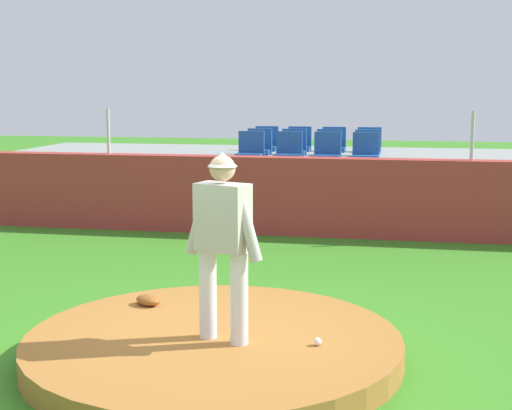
{
  "coord_description": "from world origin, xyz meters",
  "views": [
    {
      "loc": [
        1.65,
        -6.47,
        2.51
      ],
      "look_at": [
        0.0,
        2.12,
        1.13
      ],
      "focal_mm": 52.15,
      "sensor_mm": 36.0,
      "label": 1
    }
  ],
  "objects_px": {
    "fielding_glove": "(148,300)",
    "stadium_chair_10": "(334,144)",
    "stadium_chair_9": "(299,143)",
    "stadium_chair_5": "(294,147)",
    "stadium_chair_2": "(327,151)",
    "stadium_chair_7": "(367,148)",
    "stadium_chair_8": "(266,143)",
    "baseball": "(318,342)",
    "stadium_chair_3": "(366,152)",
    "stadium_chair_11": "(369,144)",
    "stadium_chair_6": "(329,147)",
    "stadium_chair_1": "(289,150)",
    "pitcher": "(223,233)",
    "stadium_chair_4": "(259,146)",
    "stadium_chair_0": "(250,150)"
  },
  "relations": [
    {
      "from": "fielding_glove",
      "to": "stadium_chair_10",
      "type": "distance_m",
      "value": 8.19
    },
    {
      "from": "stadium_chair_9",
      "to": "stadium_chair_5",
      "type": "bearing_deg",
      "value": 90.62
    },
    {
      "from": "stadium_chair_2",
      "to": "stadium_chair_5",
      "type": "xyz_separation_m",
      "value": [
        -0.74,
        0.91,
        0.0
      ]
    },
    {
      "from": "stadium_chair_7",
      "to": "stadium_chair_8",
      "type": "relative_size",
      "value": 1.0
    },
    {
      "from": "baseball",
      "to": "stadium_chair_3",
      "type": "bearing_deg",
      "value": 89.34
    },
    {
      "from": "baseball",
      "to": "stadium_chair_11",
      "type": "bearing_deg",
      "value": 89.53
    },
    {
      "from": "baseball",
      "to": "stadium_chair_7",
      "type": "bearing_deg",
      "value": 89.47
    },
    {
      "from": "stadium_chair_5",
      "to": "stadium_chair_11",
      "type": "bearing_deg",
      "value": -147.78
    },
    {
      "from": "fielding_glove",
      "to": "stadium_chair_6",
      "type": "height_order",
      "value": "stadium_chair_6"
    },
    {
      "from": "stadium_chair_3",
      "to": "stadium_chair_5",
      "type": "relative_size",
      "value": 1.0
    },
    {
      "from": "stadium_chair_1",
      "to": "stadium_chair_5",
      "type": "xyz_separation_m",
      "value": [
        -0.03,
        0.88,
        0.0
      ]
    },
    {
      "from": "stadium_chair_6",
      "to": "stadium_chair_10",
      "type": "bearing_deg",
      "value": -91.32
    },
    {
      "from": "baseball",
      "to": "stadium_chair_3",
      "type": "xyz_separation_m",
      "value": [
        0.08,
        7.14,
        1.11
      ]
    },
    {
      "from": "pitcher",
      "to": "stadium_chair_4",
      "type": "distance_m",
      "value": 8.15
    },
    {
      "from": "stadium_chair_5",
      "to": "stadium_chair_6",
      "type": "relative_size",
      "value": 1.0
    },
    {
      "from": "stadium_chair_6",
      "to": "stadium_chair_7",
      "type": "relative_size",
      "value": 1.0
    },
    {
      "from": "stadium_chair_2",
      "to": "stadium_chair_11",
      "type": "distance_m",
      "value": 1.94
    },
    {
      "from": "pitcher",
      "to": "stadium_chair_3",
      "type": "xyz_separation_m",
      "value": [
        0.94,
        7.17,
        0.14
      ]
    },
    {
      "from": "stadium_chair_0",
      "to": "stadium_chair_11",
      "type": "height_order",
      "value": "same"
    },
    {
      "from": "stadium_chair_7",
      "to": "stadium_chair_8",
      "type": "xyz_separation_m",
      "value": [
        -2.13,
        0.94,
        0.0
      ]
    },
    {
      "from": "fielding_glove",
      "to": "stadium_chair_4",
      "type": "distance_m",
      "value": 7.21
    },
    {
      "from": "stadium_chair_4",
      "to": "stadium_chair_11",
      "type": "distance_m",
      "value": 2.3
    },
    {
      "from": "fielding_glove",
      "to": "stadium_chair_4",
      "type": "bearing_deg",
      "value": -60.67
    },
    {
      "from": "stadium_chair_2",
      "to": "stadium_chair_10",
      "type": "relative_size",
      "value": 1.0
    },
    {
      "from": "stadium_chair_5",
      "to": "stadium_chair_9",
      "type": "distance_m",
      "value": 0.92
    },
    {
      "from": "stadium_chair_5",
      "to": "stadium_chair_9",
      "type": "height_order",
      "value": "same"
    },
    {
      "from": "stadium_chair_3",
      "to": "stadium_chair_10",
      "type": "height_order",
      "value": "same"
    },
    {
      "from": "stadium_chair_2",
      "to": "stadium_chair_4",
      "type": "xyz_separation_m",
      "value": [
        -1.43,
        0.92,
        0.0
      ]
    },
    {
      "from": "stadium_chair_0",
      "to": "stadium_chair_8",
      "type": "height_order",
      "value": "same"
    },
    {
      "from": "stadium_chair_5",
      "to": "stadium_chair_10",
      "type": "height_order",
      "value": "same"
    },
    {
      "from": "stadium_chair_11",
      "to": "stadium_chair_7",
      "type": "bearing_deg",
      "value": 89.98
    },
    {
      "from": "baseball",
      "to": "stadium_chair_1",
      "type": "bearing_deg",
      "value": 100.49
    },
    {
      "from": "pitcher",
      "to": "stadium_chair_0",
      "type": "distance_m",
      "value": 7.25
    },
    {
      "from": "stadium_chair_4",
      "to": "stadium_chair_6",
      "type": "xyz_separation_m",
      "value": [
        1.38,
        -0.01,
        0.0
      ]
    },
    {
      "from": "stadium_chair_4",
      "to": "stadium_chair_0",
      "type": "bearing_deg",
      "value": 90.64
    },
    {
      "from": "stadium_chair_6",
      "to": "stadium_chair_10",
      "type": "relative_size",
      "value": 1.0
    },
    {
      "from": "stadium_chair_3",
      "to": "stadium_chair_0",
      "type": "bearing_deg",
      "value": 0.34
    },
    {
      "from": "baseball",
      "to": "stadium_chair_1",
      "type": "relative_size",
      "value": 0.15
    },
    {
      "from": "stadium_chair_2",
      "to": "stadium_chair_3",
      "type": "height_order",
      "value": "same"
    },
    {
      "from": "stadium_chair_5",
      "to": "stadium_chair_2",
      "type": "bearing_deg",
      "value": 128.96
    },
    {
      "from": "stadium_chair_1",
      "to": "stadium_chair_6",
      "type": "distance_m",
      "value": 1.1
    },
    {
      "from": "pitcher",
      "to": "stadium_chair_2",
      "type": "distance_m",
      "value": 7.15
    },
    {
      "from": "stadium_chair_10",
      "to": "stadium_chair_11",
      "type": "xyz_separation_m",
      "value": [
        0.72,
        0.0,
        0.0
      ]
    },
    {
      "from": "stadium_chair_0",
      "to": "stadium_chair_10",
      "type": "relative_size",
      "value": 1.0
    },
    {
      "from": "stadium_chair_0",
      "to": "stadium_chair_8",
      "type": "relative_size",
      "value": 1.0
    },
    {
      "from": "stadium_chair_6",
      "to": "stadium_chair_11",
      "type": "height_order",
      "value": "same"
    },
    {
      "from": "stadium_chair_3",
      "to": "stadium_chair_11",
      "type": "xyz_separation_m",
      "value": [
        -0.01,
        1.79,
        0.0
      ]
    },
    {
      "from": "stadium_chair_5",
      "to": "stadium_chair_7",
      "type": "height_order",
      "value": "same"
    },
    {
      "from": "stadium_chair_1",
      "to": "stadium_chair_3",
      "type": "distance_m",
      "value": 1.41
    },
    {
      "from": "stadium_chair_4",
      "to": "stadium_chair_9",
      "type": "xyz_separation_m",
      "value": [
        0.68,
        0.91,
        0.0
      ]
    }
  ]
}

